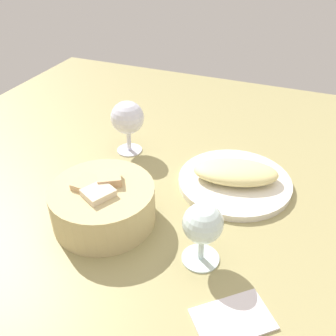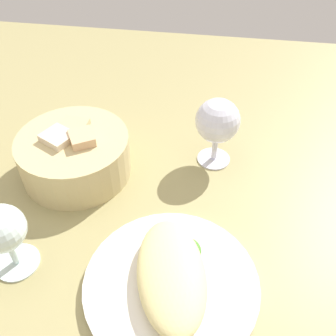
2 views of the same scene
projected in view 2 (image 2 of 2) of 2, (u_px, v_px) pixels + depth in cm
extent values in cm
cube|color=#9A905C|center=(102.00, 227.00, 60.69)|extent=(140.00, 140.00, 2.00)
cylinder|color=white|center=(171.00, 284.00, 51.53)|extent=(23.69, 23.69, 1.40)
ellipsoid|color=#E9D88E|center=(171.00, 274.00, 49.79)|extent=(19.21, 13.18, 3.64)
cone|color=#437D2A|center=(184.00, 247.00, 54.01)|extent=(4.93, 4.93, 1.71)
cylinder|color=tan|center=(75.00, 155.00, 65.90)|extent=(19.01, 19.01, 7.46)
cube|color=tan|center=(76.00, 134.00, 66.10)|extent=(4.23, 4.66, 4.49)
cube|color=beige|center=(60.00, 145.00, 63.92)|extent=(6.11, 6.33, 4.87)
cube|color=tan|center=(83.00, 144.00, 63.07)|extent=(5.52, 5.37, 4.18)
cylinder|color=silver|center=(214.00, 158.00, 70.51)|extent=(6.01, 6.01, 0.60)
cylinder|color=silver|center=(215.00, 148.00, 68.78)|extent=(1.00, 1.00, 4.41)
sphere|color=silver|center=(218.00, 121.00, 64.60)|extent=(7.72, 7.72, 7.72)
cylinder|color=silver|center=(17.00, 262.00, 54.51)|extent=(6.33, 6.33, 0.60)
cylinder|color=silver|center=(13.00, 252.00, 52.87)|extent=(1.00, 1.00, 4.15)
sphere|color=silver|center=(1.00, 229.00, 49.19)|extent=(6.53, 6.53, 6.53)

